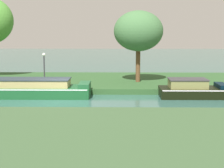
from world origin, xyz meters
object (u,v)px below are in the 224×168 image
(lamp_post, at_px, (44,65))
(mooring_post_far, at_px, (189,83))
(black_narrowboat, at_px, (192,89))
(willow_tree_centre, at_px, (138,31))
(forest_barge, at_px, (33,89))

(lamp_post, distance_m, mooring_post_far, 10.84)
(black_narrowboat, bearing_deg, mooring_post_far, 87.65)
(willow_tree_centre, bearing_deg, lamp_post, -164.19)
(forest_barge, distance_m, willow_tree_centre, 9.55)
(mooring_post_far, bearing_deg, lamp_post, 174.58)
(forest_barge, relative_size, willow_tree_centre, 1.41)
(forest_barge, xyz_separation_m, black_narrowboat, (11.04, 0.00, -0.02))
(lamp_post, relative_size, mooring_post_far, 3.39)
(black_narrowboat, bearing_deg, forest_barge, -180.00)
(black_narrowboat, xyz_separation_m, lamp_post, (-10.66, 2.33, 1.46))
(black_narrowboat, relative_size, willow_tree_centre, 0.79)
(black_narrowboat, xyz_separation_m, mooring_post_far, (0.05, 1.31, 0.23))
(willow_tree_centre, bearing_deg, forest_barge, -149.99)
(forest_barge, height_order, black_narrowboat, black_narrowboat)
(lamp_post, xyz_separation_m, mooring_post_far, (10.72, -1.02, -1.23))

